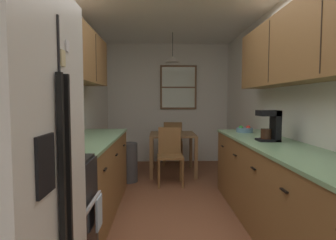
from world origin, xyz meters
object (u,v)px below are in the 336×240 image
(stove_range, at_px, (43,226))
(fruit_bowl, at_px, (245,130))
(dining_chair_far, at_px, (173,141))
(dining_table, at_px, (173,140))
(table_serving_bowl, at_px, (174,131))
(trash_bin, at_px, (128,162))
(storage_canister, at_px, (63,140))
(microwave_over_range, at_px, (19,45))
(dining_chair_near, at_px, (170,153))
(coffee_maker, at_px, (271,125))

(stove_range, relative_size, fruit_bowl, 4.89)
(dining_chair_far, height_order, fruit_bowl, fruit_bowl)
(dining_table, distance_m, table_serving_bowl, 0.18)
(trash_bin, bearing_deg, stove_range, -96.37)
(dining_chair_far, relative_size, fruit_bowl, 4.00)
(storage_canister, height_order, table_serving_bowl, storage_canister)
(dining_chair_far, bearing_deg, microwave_over_range, -107.62)
(fruit_bowl, bearing_deg, table_serving_bowl, 123.06)
(dining_chair_near, height_order, coffee_maker, coffee_maker)
(fruit_bowl, bearing_deg, stove_range, -136.60)
(stove_range, relative_size, trash_bin, 1.72)
(fruit_bowl, bearing_deg, dining_chair_near, 147.14)
(storage_canister, bearing_deg, dining_table, 68.63)
(stove_range, distance_m, dining_table, 3.32)
(dining_chair_near, height_order, dining_chair_far, same)
(table_serving_bowl, bearing_deg, coffee_maker, -67.54)
(stove_range, bearing_deg, fruit_bowl, 43.40)
(dining_chair_near, xyz_separation_m, storage_canister, (-0.98, -2.06, 0.50))
(trash_bin, bearing_deg, table_serving_bowl, 36.88)
(stove_range, xyz_separation_m, dining_table, (1.05, 3.15, 0.14))
(storage_canister, bearing_deg, trash_bin, 82.17)
(stove_range, xyz_separation_m, microwave_over_range, (-0.11, 0.00, 1.23))
(dining_table, distance_m, coffee_maker, 2.37)
(dining_chair_near, distance_m, fruit_bowl, 1.27)
(trash_bin, height_order, table_serving_bowl, table_serving_bowl)
(storage_canister, bearing_deg, dining_chair_far, 71.80)
(dining_chair_near, distance_m, coffee_maker, 1.89)
(trash_bin, relative_size, fruit_bowl, 2.84)
(trash_bin, relative_size, coffee_maker, 1.94)
(dining_table, bearing_deg, table_serving_bowl, 64.81)
(dining_chair_near, relative_size, fruit_bowl, 4.00)
(dining_chair_near, height_order, trash_bin, dining_chair_near)
(dining_table, height_order, dining_chair_near, dining_chair_near)
(microwave_over_range, xyz_separation_m, storage_canister, (0.11, 0.46, -0.70))
(coffee_maker, distance_m, table_serving_bowl, 2.40)
(dining_chair_far, distance_m, table_serving_bowl, 0.61)
(dining_table, height_order, coffee_maker, coffee_maker)
(fruit_bowl, bearing_deg, storage_canister, -144.54)
(storage_canister, distance_m, table_serving_bowl, 2.99)
(stove_range, xyz_separation_m, coffee_maker, (2.00, 1.03, 0.60))
(fruit_bowl, bearing_deg, microwave_over_range, -138.20)
(dining_chair_far, height_order, table_serving_bowl, dining_chair_far)
(dining_chair_far, height_order, storage_canister, storage_canister)
(dining_chair_near, height_order, table_serving_bowl, dining_chair_near)
(trash_bin, distance_m, table_serving_bowl, 1.09)
(stove_range, xyz_separation_m, table_serving_bowl, (1.09, 3.23, 0.29))
(microwave_over_range, height_order, table_serving_bowl, microwave_over_range)
(dining_table, relative_size, fruit_bowl, 3.79)
(dining_chair_far, bearing_deg, dining_table, -93.67)
(table_serving_bowl, bearing_deg, microwave_over_range, -110.37)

